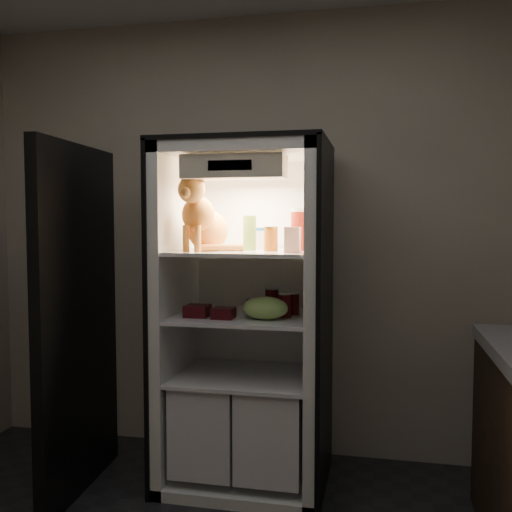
{
  "coord_description": "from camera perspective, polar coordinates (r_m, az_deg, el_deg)",
  "views": [
    {
      "loc": [
        0.72,
        -1.67,
        1.46
      ],
      "look_at": [
        0.07,
        1.32,
        1.26
      ],
      "focal_mm": 40.0,
      "sensor_mm": 36.0,
      "label": 1
    }
  ],
  "objects": [
    {
      "name": "pepper_jar",
      "position": [
        3.08,
        4.71,
        2.65
      ],
      "size": [
        0.13,
        0.13,
        0.23
      ],
      "color": "maroon",
      "rests_on": "refrigerator"
    },
    {
      "name": "soda_can_a",
      "position": [
        3.16,
        1.6,
        -4.49
      ],
      "size": [
        0.07,
        0.07,
        0.14
      ],
      "color": "black",
      "rests_on": "refrigerator"
    },
    {
      "name": "condiment_jar",
      "position": [
        3.18,
        -0.48,
        -4.96
      ],
      "size": [
        0.06,
        0.06,
        0.08
      ],
      "color": "#4F2916",
      "rests_on": "refrigerator"
    },
    {
      "name": "fridge_door",
      "position": [
        3.19,
        -17.41,
        -6.3
      ],
      "size": [
        0.12,
        0.87,
        1.85
      ],
      "rotation": [
        0.0,
        0.0,
        0.07
      ],
      "color": "black",
      "rests_on": "floor"
    },
    {
      "name": "soda_can_b",
      "position": [
        3.12,
        3.77,
        -4.78
      ],
      "size": [
        0.06,
        0.06,
        0.12
      ],
      "color": "black",
      "rests_on": "refrigerator"
    },
    {
      "name": "berry_box_right",
      "position": [
        3.0,
        -3.27,
        -5.72
      ],
      "size": [
        0.11,
        0.11,
        0.06
      ],
      "primitive_type": "cube",
      "color": "#460B11",
      "rests_on": "refrigerator"
    },
    {
      "name": "berry_box_left",
      "position": [
        3.06,
        -5.87,
        -5.48
      ],
      "size": [
        0.12,
        0.12,
        0.06
      ],
      "primitive_type": "cube",
      "color": "#460B11",
      "rests_on": "refrigerator"
    },
    {
      "name": "cream_carton",
      "position": [
        2.88,
        3.68,
        1.63
      ],
      "size": [
        0.08,
        0.08,
        0.13
      ],
      "primitive_type": "cube",
      "color": "white",
      "rests_on": "refrigerator"
    },
    {
      "name": "refrigerator",
      "position": [
        3.21,
        -0.91,
        -8.3
      ],
      "size": [
        0.9,
        0.72,
        1.88
      ],
      "color": "white",
      "rests_on": "floor"
    },
    {
      "name": "grape_bag",
      "position": [
        2.96,
        0.94,
        -5.22
      ],
      "size": [
        0.24,
        0.17,
        0.12
      ],
      "primitive_type": "ellipsoid",
      "color": "#88B152",
      "rests_on": "refrigerator"
    },
    {
      "name": "soda_can_c",
      "position": [
        3.03,
        2.9,
        -4.96
      ],
      "size": [
        0.07,
        0.07,
        0.13
      ],
      "color": "black",
      "rests_on": "refrigerator"
    },
    {
      "name": "parmesan_shaker",
      "position": [
        3.1,
        -0.65,
        2.33
      ],
      "size": [
        0.07,
        0.07,
        0.19
      ],
      "color": "#217B33",
      "rests_on": "refrigerator"
    },
    {
      "name": "room_shell",
      "position": [
        1.83,
        -11.04,
        8.71
      ],
      "size": [
        3.6,
        3.6,
        3.6
      ],
      "color": "white",
      "rests_on": "floor"
    },
    {
      "name": "salsa_jar",
      "position": [
        3.02,
        1.51,
        1.74
      ],
      "size": [
        0.07,
        0.07,
        0.13
      ],
      "color": "maroon",
      "rests_on": "refrigerator"
    },
    {
      "name": "mayo_tub",
      "position": [
        3.23,
        0.18,
        1.79
      ],
      "size": [
        0.09,
        0.09,
        0.12
      ],
      "color": "white",
      "rests_on": "refrigerator"
    },
    {
      "name": "tabby_cat",
      "position": [
        3.07,
        -5.32,
        3.51
      ],
      "size": [
        0.36,
        0.42,
        0.43
      ],
      "rotation": [
        0.0,
        0.0,
        -0.19
      ],
      "color": "orange",
      "rests_on": "refrigerator"
    }
  ]
}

